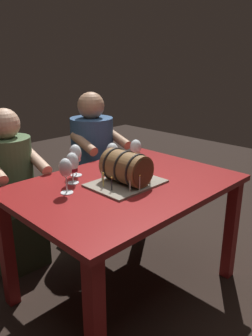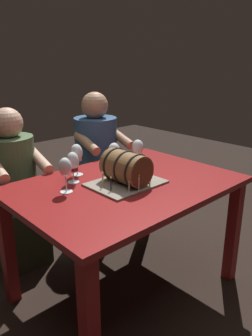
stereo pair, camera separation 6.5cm
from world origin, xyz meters
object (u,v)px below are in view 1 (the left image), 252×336
wine_glass_amber (112,152)px  wine_glass_white (136,148)px  wine_glass_rose (75,155)px  person_seated_right (93,170)px  wine_glass_red (72,164)px  wine_glass_empty (66,169)px  dining_table (126,200)px  barrel_cake (126,169)px  person_seated_left (13,199)px

wine_glass_amber → wine_glass_white: 0.17m
wine_glass_amber → wine_glass_rose: wine_glass_rose is taller
wine_glass_white → person_seated_right: bearing=83.0°
wine_glass_red → wine_glass_empty: wine_glass_empty is taller
person_seated_right → wine_glass_empty: bearing=-138.1°
wine_glass_amber → wine_glass_red: size_ratio=0.92×
wine_glass_amber → dining_table: bearing=-117.4°
barrel_cake → person_seated_right: bearing=63.7°
wine_glass_red → person_seated_right: person_seated_right is taller
dining_table → person_seated_left: size_ratio=1.14×
wine_glass_red → wine_glass_empty: bearing=-139.5°
wine_glass_amber → person_seated_right: bearing=65.1°
dining_table → person_seated_left: person_seated_left is taller
dining_table → barrel_cake: 0.20m
wine_glass_red → wine_glass_rose: bearing=45.2°
wine_glass_white → person_seated_left: size_ratio=0.16×
wine_glass_white → person_seated_left: (-0.65, 0.55, -0.35)m
wine_glass_empty → wine_glass_white: wine_glass_empty is taller
wine_glass_empty → dining_table: bearing=-19.1°
wine_glass_amber → wine_glass_white: bearing=-22.4°
dining_table → wine_glass_white: size_ratio=7.31×
person_seated_right → barrel_cake: bearing=-116.3°
wine_glass_red → person_seated_right: 0.85m
person_seated_left → person_seated_right: size_ratio=0.96×
dining_table → person_seated_right: bearing=64.2°
wine_glass_red → person_seated_right: bearing=42.2°
dining_table → person_seated_left: 0.84m
wine_glass_red → wine_glass_white: wine_glass_red is taller
wine_glass_red → wine_glass_white: (0.52, -0.02, 0.00)m
barrel_cake → person_seated_right: 0.90m
wine_glass_rose → person_seated_left: bearing=117.8°
wine_glass_red → dining_table: bearing=-43.7°
wine_glass_amber → wine_glass_white: size_ratio=0.96×
dining_table → barrel_cake: bearing=-133.7°
dining_table → wine_glass_rose: (-0.13, 0.31, 0.25)m
barrel_cake → person_seated_right: size_ratio=0.34×
person_seated_right → wine_glass_amber: bearing=-114.9°
dining_table → wine_glass_amber: 0.37m
barrel_cake → person_seated_left: (-0.34, 0.76, -0.32)m
wine_glass_amber → wine_glass_red: wine_glass_red is taller
wine_glass_rose → dining_table: bearing=-67.0°
wine_glass_white → person_seated_left: bearing=140.0°
wine_glass_amber → barrel_cake: bearing=-118.7°
dining_table → wine_glass_rose: bearing=113.0°
dining_table → wine_glass_red: bearing=136.3°
wine_glass_rose → wine_glass_empty: 0.28m
barrel_cake → wine_glass_rose: bearing=109.0°
wine_glass_white → person_seated_right: (0.07, 0.55, -0.30)m
wine_glass_white → wine_glass_rose: bearing=165.1°
barrel_cake → person_seated_left: size_ratio=0.36×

